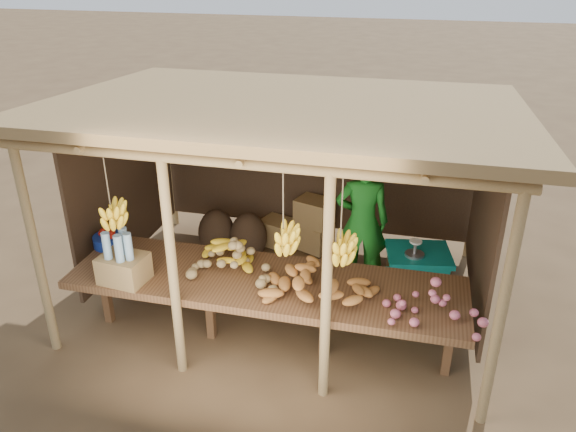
# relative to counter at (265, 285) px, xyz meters

# --- Properties ---
(ground) EXTENTS (60.00, 60.00, 0.00)m
(ground) POSITION_rel_counter_xyz_m (-0.00, 0.95, -0.74)
(ground) COLOR brown
(ground) RESTS_ON ground
(stall_structure) EXTENTS (4.70, 3.50, 2.43)m
(stall_structure) POSITION_rel_counter_xyz_m (-0.04, 0.89, 1.17)
(stall_structure) COLOR #9B7E50
(stall_structure) RESTS_ON ground
(counter) EXTENTS (3.90, 1.05, 0.80)m
(counter) POSITION_rel_counter_xyz_m (0.00, 0.00, 0.00)
(counter) COLOR brown
(counter) RESTS_ON ground
(potato_heap) EXTENTS (0.99, 0.66, 0.36)m
(potato_heap) POSITION_rel_counter_xyz_m (-0.27, 0.00, 0.24)
(potato_heap) COLOR #977E4E
(potato_heap) RESTS_ON counter
(sweet_potato_heap) EXTENTS (1.11, 0.86, 0.36)m
(sweet_potato_heap) POSITION_rel_counter_xyz_m (0.58, -0.10, 0.24)
(sweet_potato_heap) COLOR #AF6D2D
(sweet_potato_heap) RESTS_ON counter
(onion_heap) EXTENTS (0.86, 0.55, 0.36)m
(onion_heap) POSITION_rel_counter_xyz_m (1.61, -0.28, 0.24)
(onion_heap) COLOR #CB6276
(onion_heap) RESTS_ON counter
(banana_pile) EXTENTS (0.72, 0.57, 0.35)m
(banana_pile) POSITION_rel_counter_xyz_m (-0.43, 0.25, 0.24)
(banana_pile) COLOR yellow
(banana_pile) RESTS_ON counter
(tomato_basin) EXTENTS (0.34, 0.34, 0.18)m
(tomato_basin) POSITION_rel_counter_xyz_m (-1.84, 0.27, 0.14)
(tomato_basin) COLOR navy
(tomato_basin) RESTS_ON counter
(bottle_box) EXTENTS (0.46, 0.38, 0.55)m
(bottle_box) POSITION_rel_counter_xyz_m (-1.32, -0.34, 0.27)
(bottle_box) COLOR #9A7745
(bottle_box) RESTS_ON counter
(vendor) EXTENTS (0.69, 0.51, 1.72)m
(vendor) POSITION_rel_counter_xyz_m (0.78, 1.38, 0.12)
(vendor) COLOR #1B7C21
(vendor) RESTS_ON ground
(tarp_crate) EXTENTS (0.80, 0.72, 0.84)m
(tarp_crate) POSITION_rel_counter_xyz_m (1.46, 1.21, -0.39)
(tarp_crate) COLOR brown
(tarp_crate) RESTS_ON ground
(carton_stack) EXTENTS (1.04, 0.49, 0.72)m
(carton_stack) POSITION_rel_counter_xyz_m (-0.10, 2.15, -0.42)
(carton_stack) COLOR #9A7745
(carton_stack) RESTS_ON ground
(burlap_sacks) EXTENTS (0.95, 0.50, 0.67)m
(burlap_sacks) POSITION_rel_counter_xyz_m (-0.99, 1.85, -0.45)
(burlap_sacks) COLOR #432F1F
(burlap_sacks) RESTS_ON ground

